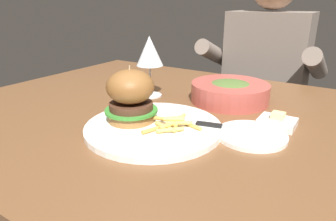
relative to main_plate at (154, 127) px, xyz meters
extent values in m
cube|color=brown|center=(0.00, 0.13, -0.03)|extent=(1.33, 0.98, 0.04)
cylinder|color=brown|center=(-0.61, 0.56, -0.40)|extent=(0.06, 0.06, 0.70)
cylinder|color=white|center=(0.00, 0.00, 0.00)|extent=(0.32, 0.32, 0.01)
cylinder|color=#9E6B38|center=(-0.06, 0.00, 0.02)|extent=(0.11, 0.11, 0.02)
cylinder|color=#38842D|center=(-0.06, 0.00, 0.03)|extent=(0.13, 0.13, 0.01)
cylinder|color=#4C2D1E|center=(-0.06, 0.00, 0.04)|extent=(0.10, 0.10, 0.02)
ellipsoid|color=brown|center=(-0.06, 0.00, 0.09)|extent=(0.11, 0.11, 0.08)
cylinder|color=#CCB78C|center=(-0.06, 0.00, 0.12)|extent=(0.00, 0.00, 0.05)
cylinder|color=#E0B251|center=(0.08, 0.03, 0.01)|extent=(0.06, 0.02, 0.01)
cylinder|color=#EABC5B|center=(0.02, 0.05, 0.01)|extent=(0.04, 0.05, 0.01)
cylinder|color=#EABC5B|center=(0.06, -0.02, 0.01)|extent=(0.05, 0.05, 0.01)
cylinder|color=#EABC5B|center=(0.06, 0.02, 0.02)|extent=(0.05, 0.04, 0.01)
cylinder|color=#E0B251|center=(0.05, -0.01, 0.02)|extent=(0.03, 0.06, 0.01)
cylinder|color=gold|center=(0.02, -0.03, 0.01)|extent=(0.03, 0.06, 0.01)
cylinder|color=#EABC5B|center=(0.05, 0.03, 0.02)|extent=(0.03, 0.07, 0.01)
cylinder|color=#EABC5B|center=(0.04, -0.01, 0.01)|extent=(0.06, 0.02, 0.01)
cylinder|color=#EABC5B|center=(0.05, 0.01, 0.03)|extent=(0.04, 0.03, 0.01)
cylinder|color=gold|center=(0.02, 0.01, 0.02)|extent=(0.06, 0.02, 0.01)
cylinder|color=silver|center=(-0.17, 0.21, -0.01)|extent=(0.07, 0.07, 0.00)
cylinder|color=silver|center=(-0.17, 0.21, 0.04)|extent=(0.01, 0.01, 0.09)
cone|color=silver|center=(-0.17, 0.21, 0.14)|extent=(0.08, 0.08, 0.09)
cylinder|color=white|center=(0.20, 0.09, 0.00)|extent=(0.16, 0.16, 0.01)
cube|color=silver|center=(0.20, 0.09, 0.01)|extent=(0.13, 0.04, 0.00)
cube|color=black|center=(0.11, 0.06, 0.01)|extent=(0.06, 0.03, 0.01)
cube|color=white|center=(0.24, 0.18, 0.00)|extent=(0.08, 0.07, 0.02)
cube|color=#F4E58C|center=(0.24, 0.18, 0.02)|extent=(0.03, 0.03, 0.02)
cylinder|color=#B24C42|center=(0.07, 0.30, 0.02)|extent=(0.23, 0.23, 0.06)
ellipsoid|color=#4C662D|center=(0.07, 0.30, 0.04)|extent=(0.13, 0.13, 0.02)
cube|color=#282833|center=(0.01, 0.90, -0.52)|extent=(0.30, 0.22, 0.46)
cube|color=#72665B|center=(0.01, 0.90, -0.03)|extent=(0.36, 0.20, 0.52)
cylinder|color=#72665B|center=(-0.21, 0.82, 0.03)|extent=(0.07, 0.34, 0.18)
cylinder|color=#72665B|center=(0.23, 0.82, 0.03)|extent=(0.07, 0.34, 0.18)
camera|label=1|loc=(0.37, -0.52, 0.28)|focal=32.00mm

